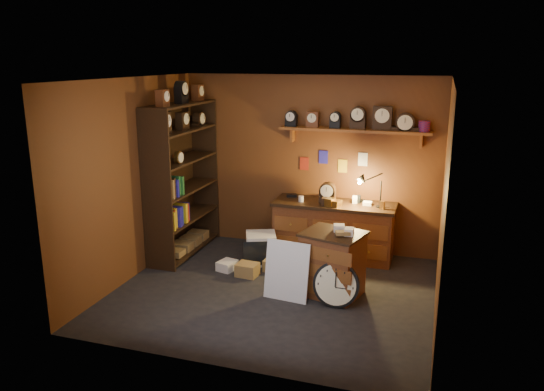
{
  "coord_description": "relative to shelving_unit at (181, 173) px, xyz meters",
  "views": [
    {
      "loc": [
        1.92,
        -6.04,
        2.95
      ],
      "look_at": [
        -0.14,
        0.35,
        1.19
      ],
      "focal_mm": 35.0,
      "sensor_mm": 36.0,
      "label": 1
    }
  ],
  "objects": [
    {
      "name": "floor_box_b",
      "position": [
        0.94,
        -0.49,
        -1.19
      ],
      "size": [
        0.28,
        0.31,
        0.13
      ],
      "primitive_type": "cube",
      "rotation": [
        0.0,
        0.0,
        -0.26
      ],
      "color": "white",
      "rests_on": "ground"
    },
    {
      "name": "mini_fridge",
      "position": [
        1.3,
        -0.08,
        -1.03
      ],
      "size": [
        0.55,
        0.58,
        0.44
      ],
      "rotation": [
        0.0,
        0.0,
        0.38
      ],
      "color": "silver",
      "rests_on": "ground"
    },
    {
      "name": "low_cabinet",
      "position": [
        2.52,
        -0.82,
        -0.81
      ],
      "size": [
        0.86,
        0.78,
        0.92
      ],
      "rotation": [
        0.0,
        0.0,
        -0.26
      ],
      "color": "brown",
      "rests_on": "ground"
    },
    {
      "name": "workbench",
      "position": [
        2.27,
        0.49,
        -0.78
      ],
      "size": [
        1.81,
        0.66,
        1.36
      ],
      "color": "brown",
      "rests_on": "ground"
    },
    {
      "name": "big_round_clock",
      "position": [
        2.63,
        -1.13,
        -0.98
      ],
      "size": [
        0.57,
        0.18,
        0.57
      ],
      "color": "black",
      "rests_on": "ground"
    },
    {
      "name": "room_shell",
      "position": [
        1.84,
        -0.87,
        0.47
      ],
      "size": [
        4.02,
        3.62,
        2.71
      ],
      "color": "brown",
      "rests_on": "ground"
    },
    {
      "name": "floor",
      "position": [
        1.79,
        -0.98,
        -1.25
      ],
      "size": [
        4.0,
        4.0,
        0.0
      ],
      "primitive_type": "plane",
      "color": "black",
      "rests_on": "ground"
    },
    {
      "name": "shelving_unit",
      "position": [
        0.0,
        0.0,
        0.0
      ],
      "size": [
        0.47,
        1.6,
        2.58
      ],
      "color": "black",
      "rests_on": "ground"
    },
    {
      "name": "floor_box_a",
      "position": [
        1.28,
        -0.6,
        -1.16
      ],
      "size": [
        0.31,
        0.27,
        0.18
      ],
      "primitive_type": "cube",
      "rotation": [
        0.0,
        0.0,
        -0.08
      ],
      "color": "olive",
      "rests_on": "ground"
    },
    {
      "name": "floor_box_c",
      "position": [
        1.55,
        -0.33,
        -1.17
      ],
      "size": [
        0.22,
        0.19,
        0.16
      ],
      "primitive_type": "cube",
      "rotation": [
        0.0,
        0.0,
        -0.05
      ],
      "color": "olive",
      "rests_on": "ground"
    },
    {
      "name": "white_panel",
      "position": [
        2.01,
        -1.12,
        -1.25
      ],
      "size": [
        0.59,
        0.22,
        0.76
      ],
      "primitive_type": "cube",
      "rotation": [
        -0.17,
        0.0,
        -0.11
      ],
      "color": "silver",
      "rests_on": "ground"
    }
  ]
}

